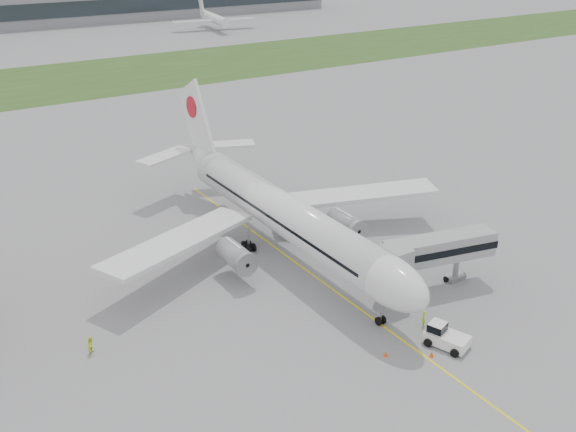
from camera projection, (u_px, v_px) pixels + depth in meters
ground at (300, 266)px, 78.15m from camera, size 600.00×600.00×0.00m
apron_markings at (324, 283)px, 74.33m from camera, size 70.00×70.00×0.04m
grass_strip at (48, 82)px, 169.97m from camera, size 600.00×50.00×0.02m
airliner at (279, 210)px, 79.54m from camera, size 48.13×53.95×17.88m
pushback_tug at (444, 336)px, 63.06m from camera, size 3.91×4.74×2.14m
jet_bridge at (434, 251)px, 71.36m from camera, size 14.24×5.79×6.49m
safety_cone_left at (386, 354)px, 61.58m from camera, size 0.42×0.42×0.57m
safety_cone_right at (432, 354)px, 61.49m from camera, size 0.44×0.44×0.60m
ground_crew_near at (424, 318)px, 66.09m from camera, size 0.76×0.69×1.75m
ground_crew_far at (92, 345)px, 61.82m from camera, size 1.14×1.12×1.85m
distant_aircraft_right at (215, 30)px, 256.03m from camera, size 38.04×34.88×12.75m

